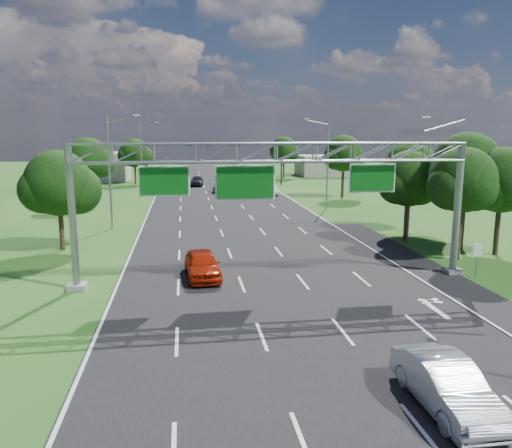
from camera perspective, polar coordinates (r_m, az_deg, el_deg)
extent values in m
plane|color=#1F5519|center=(46.97, -2.08, -0.14)|extent=(220.00, 220.00, 0.00)
cube|color=black|center=(46.97, -2.08, -0.14)|extent=(18.00, 180.00, 0.02)
cube|color=black|center=(34.61, 18.04, -4.52)|extent=(3.00, 30.00, 0.02)
cube|color=gray|center=(33.48, 21.56, -4.98)|extent=(1.00, 1.00, 0.30)
cylinder|color=gray|center=(32.71, 22.02, 1.54)|extent=(0.44, 0.44, 8.00)
cube|color=gray|center=(29.80, -19.77, -6.73)|extent=(1.00, 1.00, 0.30)
cylinder|color=gray|center=(28.94, -20.24, 0.58)|extent=(0.40, 0.40, 8.00)
cylinder|color=gray|center=(31.79, 20.74, 10.45)|extent=(2.54, 0.12, 0.79)
cube|color=beige|center=(31.24, 18.83, 11.49)|extent=(0.50, 0.22, 0.12)
cube|color=white|center=(28.03, -10.44, 4.88)|extent=(2.80, 0.05, 1.70)
cube|color=#0B5814|center=(27.97, -10.44, 4.87)|extent=(2.62, 0.05, 1.52)
cube|color=white|center=(28.23, -1.23, 4.79)|extent=(3.40, 0.05, 2.00)
cube|color=#0B5814|center=(28.17, -1.22, 4.77)|extent=(3.22, 0.05, 1.82)
cube|color=white|center=(30.07, 13.16, 5.15)|extent=(2.80, 0.05, 1.70)
cube|color=#0B5814|center=(30.01, 13.20, 5.14)|extent=(2.62, 0.05, 1.52)
cylinder|color=gray|center=(32.90, 23.89, -3.88)|extent=(0.06, 0.06, 2.00)
cube|color=white|center=(32.72, 24.00, -2.71)|extent=(0.60, 0.04, 0.80)
cylinder|color=black|center=(82.62, 2.92, 6.90)|extent=(0.24, 0.24, 7.00)
cylinder|color=black|center=(81.54, -1.26, 9.04)|extent=(12.00, 0.18, 0.18)
imported|color=black|center=(81.04, -5.52, 8.60)|extent=(0.18, 0.22, 1.10)
imported|color=black|center=(81.44, -1.96, 8.65)|extent=(0.18, 0.22, 1.10)
imported|color=black|center=(82.14, 1.55, 8.66)|extent=(0.18, 0.22, 1.10)
cylinder|color=gray|center=(46.52, -16.41, 5.56)|extent=(0.20, 0.20, 10.00)
cylinder|color=gray|center=(46.22, -15.09, 11.43)|extent=(2.78, 0.12, 0.60)
cube|color=beige|center=(46.10, -13.48, 12.00)|extent=(0.55, 0.22, 0.12)
cylinder|color=gray|center=(81.25, -12.98, 7.64)|extent=(0.20, 0.20, 10.00)
cylinder|color=gray|center=(81.08, -12.19, 10.99)|extent=(2.78, 0.12, 0.60)
cube|color=beige|center=(81.02, -11.27, 11.31)|extent=(0.55, 0.22, 0.12)
cylinder|color=gray|center=(58.38, 8.18, 6.79)|extent=(0.20, 0.20, 10.00)
cylinder|color=gray|center=(57.92, 7.04, 11.44)|extent=(2.78, 0.12, 0.60)
cube|color=beige|center=(57.61, 5.78, 11.87)|extent=(0.55, 0.22, 0.12)
cylinder|color=#2D2116|center=(36.61, 22.16, -0.98)|extent=(0.36, 0.36, 3.74)
sphere|color=black|center=(36.12, 22.56, 4.68)|extent=(4.40, 4.40, 4.40)
sphere|color=black|center=(37.08, 23.65, 3.87)|extent=(3.30, 3.30, 3.30)
sphere|color=black|center=(35.40, 21.37, 3.94)|extent=(3.08, 3.08, 3.08)
cylinder|color=#2D2116|center=(40.12, 22.51, 0.26)|extent=(0.36, 0.36, 4.18)
sphere|color=black|center=(39.66, 22.92, 6.09)|extent=(5.00, 5.00, 5.00)
sphere|color=black|center=(40.70, 24.08, 5.21)|extent=(3.75, 3.75, 3.75)
sphere|color=black|center=(38.87, 21.67, 5.36)|extent=(3.50, 3.50, 3.50)
cylinder|color=#2D2116|center=(41.41, 16.79, 0.30)|extent=(0.36, 0.36, 3.30)
sphere|color=black|center=(40.97, 17.04, 5.00)|extent=(4.40, 4.40, 4.40)
sphere|color=black|center=(41.86, 18.13, 4.29)|extent=(3.30, 3.30, 3.30)
sphere|color=black|center=(40.33, 15.91, 4.35)|extent=(3.08, 3.08, 3.08)
cylinder|color=#2D2116|center=(39.32, 25.83, -0.67)|extent=(0.36, 0.36, 3.52)
sphere|color=black|center=(38.85, 26.25, 4.55)|extent=(4.60, 4.60, 4.60)
sphere|color=black|center=(39.89, 27.23, 3.76)|extent=(3.45, 3.45, 3.45)
sphere|color=black|center=(38.07, 25.16, 3.84)|extent=(3.22, 3.22, 3.22)
cylinder|color=#2D2116|center=(45.80, 16.97, 1.37)|extent=(0.36, 0.36, 3.52)
sphere|color=black|center=(45.40, 17.22, 5.96)|extent=(4.80, 4.80, 4.80)
sphere|color=black|center=(46.32, 18.31, 5.24)|extent=(3.60, 3.60, 3.60)
sphere|color=black|center=(44.71, 16.09, 5.34)|extent=(3.36, 3.36, 3.36)
cylinder|color=#2D2116|center=(39.62, -21.33, -0.58)|extent=(0.36, 0.36, 3.08)
sphere|color=black|center=(39.15, -21.67, 4.39)|extent=(4.80, 4.80, 4.80)
sphere|color=black|center=(39.34, -19.77, 3.66)|extent=(3.60, 3.60, 3.60)
sphere|color=black|center=(39.17, -23.26, 3.58)|extent=(3.36, 3.36, 3.36)
cylinder|color=#2D2116|center=(62.27, -18.47, 3.69)|extent=(0.36, 0.36, 3.74)
sphere|color=black|center=(61.98, -18.67, 7.17)|extent=(4.80, 4.80, 4.80)
sphere|color=black|center=(62.20, -17.48, 6.69)|extent=(3.60, 3.60, 3.60)
sphere|color=black|center=(61.91, -19.68, 6.66)|extent=(3.36, 3.36, 3.36)
cylinder|color=#2D2116|center=(86.57, -13.62, 5.55)|extent=(0.36, 0.36, 3.30)
sphere|color=black|center=(86.35, -13.73, 7.91)|extent=(4.80, 4.80, 4.80)
sphere|color=black|center=(86.67, -12.89, 7.56)|extent=(3.60, 3.60, 3.60)
sphere|color=black|center=(86.18, -14.45, 7.56)|extent=(3.36, 3.36, 3.36)
cylinder|color=#2D2116|center=(67.57, 9.88, 4.66)|extent=(0.36, 0.36, 3.96)
sphere|color=black|center=(67.30, 9.98, 7.97)|extent=(4.80, 4.80, 4.80)
sphere|color=black|center=(68.09, 10.83, 7.46)|extent=(3.60, 3.60, 3.60)
sphere|color=black|center=(66.71, 9.16, 7.56)|extent=(3.36, 3.36, 3.36)
cylinder|color=#2D2116|center=(96.04, 3.17, 6.35)|extent=(0.36, 0.36, 3.52)
sphere|color=black|center=(95.85, 3.19, 8.55)|extent=(4.80, 4.80, 4.80)
sphere|color=black|center=(96.50, 3.85, 8.20)|extent=(3.60, 3.60, 3.60)
sphere|color=black|center=(95.36, 2.58, 8.25)|extent=(3.36, 3.36, 3.36)
cube|color=gray|center=(95.64, -18.61, 6.25)|extent=(14.00, 10.00, 5.00)
cube|color=gray|center=(102.30, 8.26, 6.65)|extent=(12.00, 9.00, 4.00)
imported|color=#B62108|center=(30.19, -6.17, -4.59)|extent=(2.28, 5.00, 1.66)
imported|color=silver|center=(17.58, 20.91, -16.80)|extent=(1.73, 4.84, 1.59)
imported|color=silver|center=(71.37, -3.90, 4.09)|extent=(2.74, 5.32, 1.48)
imported|color=black|center=(76.90, -3.96, 4.41)|extent=(2.09, 4.04, 1.09)
imported|color=black|center=(81.72, -6.76, 4.91)|extent=(2.29, 4.93, 1.63)
imported|color=silver|center=(69.96, 1.62, 3.98)|extent=(1.91, 4.57, 1.47)
cube|color=silver|center=(93.47, -1.56, 6.15)|extent=(2.46, 5.84, 2.89)
cube|color=silver|center=(89.50, -1.26, 5.62)|extent=(2.27, 2.18, 2.12)
cylinder|color=black|center=(89.62, -1.95, 5.25)|extent=(0.34, 0.96, 0.96)
cylinder|color=black|center=(89.88, -0.60, 5.27)|extent=(0.34, 0.96, 0.96)
cylinder|color=black|center=(95.35, -2.33, 5.56)|extent=(0.34, 0.96, 0.96)
cylinder|color=black|center=(95.59, -1.06, 5.58)|extent=(0.34, 0.96, 0.96)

